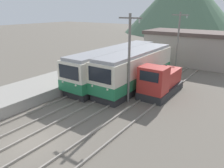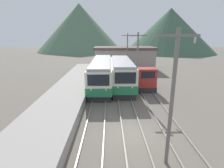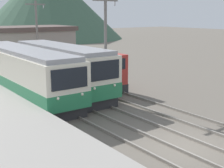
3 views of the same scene
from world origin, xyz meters
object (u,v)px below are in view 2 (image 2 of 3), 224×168
at_px(shunting_locomotive, 144,79).
at_px(catenary_mast_mid, 137,62).
at_px(commuter_train_left, 102,74).
at_px(commuter_train_center, 122,74).
at_px(catenary_mast_far, 127,53).
at_px(catenary_mast_near, 172,97).

bearing_deg(shunting_locomotive, catenary_mast_mid, -114.97).
height_order(commuter_train_left, catenary_mast_mid, catenary_mast_mid).
bearing_deg(commuter_train_center, catenary_mast_mid, -68.73).
relative_size(shunting_locomotive, catenary_mast_mid, 0.77).
bearing_deg(commuter_train_left, commuter_train_center, -11.45).
relative_size(catenary_mast_mid, catenary_mast_far, 1.00).
distance_m(shunting_locomotive, catenary_mast_mid, 4.48).
bearing_deg(catenary_mast_far, shunting_locomotive, -79.85).
bearing_deg(catenary_mast_mid, catenary_mast_far, 90.00).
xyz_separation_m(commuter_train_left, shunting_locomotive, (5.80, -1.23, -0.48)).
bearing_deg(commuter_train_left, catenary_mast_near, -74.92).
bearing_deg(shunting_locomotive, catenary_mast_far, 100.15).
distance_m(commuter_train_left, commuter_train_center, 2.86).
bearing_deg(catenary_mast_near, commuter_train_left, 105.08).
distance_m(commuter_train_center, shunting_locomotive, 3.12).
relative_size(commuter_train_left, shunting_locomotive, 2.53).
distance_m(commuter_train_left, catenary_mast_near, 16.71).
relative_size(commuter_train_left, catenary_mast_far, 1.95).
height_order(shunting_locomotive, catenary_mast_mid, catenary_mast_mid).
distance_m(catenary_mast_near, catenary_mast_far, 23.09).
distance_m(shunting_locomotive, catenary_mast_near, 15.08).
height_order(commuter_train_center, catenary_mast_far, catenary_mast_far).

